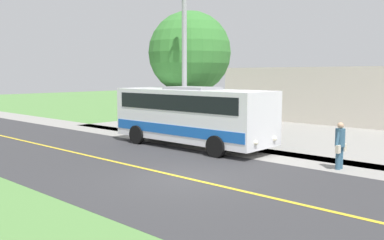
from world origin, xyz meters
name	(u,v)px	position (x,y,z in m)	size (l,w,h in m)	color
ground_plane	(186,178)	(0.00, 0.00, 0.00)	(120.00, 120.00, 0.00)	#548442
road_surface	(186,178)	(0.00, 0.00, 0.00)	(8.00, 100.00, 0.01)	#333335
sidewalk	(271,155)	(-5.20, 0.00, 0.00)	(2.40, 100.00, 0.01)	gray
road_centre_line	(186,178)	(0.00, 0.00, 0.01)	(0.16, 100.00, 0.00)	gold
shuttle_bus_front	(192,114)	(-4.56, -3.88, 1.53)	(2.77, 8.04, 2.78)	white
pedestrian_with_bags	(340,144)	(-4.65, 3.13, 0.90)	(0.72, 0.34, 1.68)	#335972
street_light_pole	(182,62)	(-4.86, -4.79, 3.94)	(1.97, 0.24, 7.07)	#9E9EA3
tree_curbside	(190,53)	(-7.40, -6.66, 4.51)	(4.53, 4.53, 6.79)	brown
commercial_building	(374,94)	(-21.40, -1.54, 1.92)	(10.00, 19.36, 3.83)	beige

